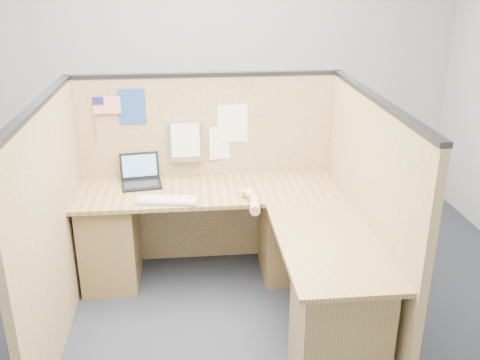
{
  "coord_description": "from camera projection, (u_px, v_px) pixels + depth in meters",
  "views": [
    {
      "loc": [
        -0.14,
        -2.95,
        2.25
      ],
      "look_at": [
        0.21,
        0.5,
        0.87
      ],
      "focal_mm": 40.0,
      "sensor_mm": 36.0,
      "label": 1
    }
  ],
  "objects": [
    {
      "name": "keyboard",
      "position": [
        167.0,
        200.0,
        3.71
      ],
      "size": [
        0.45,
        0.21,
        0.03
      ],
      "rotation": [
        0.0,
        0.0,
        -0.15
      ],
      "color": "gray",
      "rests_on": "l_desk"
    },
    {
      "name": "hand_forearm",
      "position": [
        253.0,
        200.0,
        3.66
      ],
      "size": [
        0.1,
        0.37,
        0.08
      ],
      "color": "tan",
      "rests_on": "l_desk"
    },
    {
      "name": "paper_right",
      "position": [
        222.0,
        143.0,
        4.11
      ],
      "size": [
        0.2,
        0.03,
        0.26
      ],
      "primitive_type": "cube",
      "rotation": [
        0.0,
        0.0,
        0.15
      ],
      "color": "white",
      "rests_on": "cubicle_partitions"
    },
    {
      "name": "l_desk",
      "position": [
        239.0,
        255.0,
        3.71
      ],
      "size": [
        1.95,
        1.75,
        0.73
      ],
      "color": "brown",
      "rests_on": "floor"
    },
    {
      "name": "floor",
      "position": [
        216.0,
        329.0,
        3.57
      ],
      "size": [
        5.0,
        5.0,
        0.0
      ],
      "primitive_type": "plane",
      "color": "black",
      "rests_on": "ground"
    },
    {
      "name": "mouse",
      "position": [
        249.0,
        195.0,
        3.78
      ],
      "size": [
        0.12,
        0.09,
        0.04
      ],
      "primitive_type": "ellipsoid",
      "rotation": [
        0.0,
        0.0,
        -0.29
      ],
      "color": "silver",
      "rests_on": "l_desk"
    },
    {
      "name": "american_flag",
      "position": [
        104.0,
        107.0,
        3.91
      ],
      "size": [
        0.2,
        0.01,
        0.35
      ],
      "color": "olive",
      "rests_on": "cubicle_partitions"
    },
    {
      "name": "laptop",
      "position": [
        142.0,
        177.0,
        4.03
      ],
      "size": [
        0.32,
        0.32,
        0.21
      ],
      "rotation": [
        0.0,
        0.0,
        0.13
      ],
      "color": "black",
      "rests_on": "l_desk"
    },
    {
      "name": "file_holder",
      "position": [
        186.0,
        142.0,
        4.05
      ],
      "size": [
        0.24,
        0.05,
        0.31
      ],
      "color": "slate",
      "rests_on": "cubicle_partitions"
    },
    {
      "name": "blue_poster",
      "position": [
        132.0,
        107.0,
        3.94
      ],
      "size": [
        0.2,
        0.0,
        0.27
      ],
      "primitive_type": "cube",
      "rotation": [
        0.0,
        0.0,
        0.0
      ],
      "color": "navy",
      "rests_on": "cubicle_partitions"
    },
    {
      "name": "wall_back",
      "position": [
        200.0,
        62.0,
        5.13
      ],
      "size": [
        5.0,
        0.0,
        5.0
      ],
      "primitive_type": "plane",
      "rotation": [
        1.57,
        0.0,
        0.0
      ],
      "color": "#95999A",
      "rests_on": "floor"
    },
    {
      "name": "cubicle_partitions",
      "position": [
        211.0,
        198.0,
        3.68
      ],
      "size": [
        2.06,
        1.83,
        1.53
      ],
      "color": "#876043",
      "rests_on": "floor"
    },
    {
      "name": "paper_left",
      "position": [
        232.0,
        124.0,
        4.06
      ],
      "size": [
        0.23,
        0.02,
        0.29
      ],
      "primitive_type": "cube",
      "rotation": [
        0.0,
        0.0,
        0.06
      ],
      "color": "white",
      "rests_on": "cubicle_partitions"
    }
  ]
}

